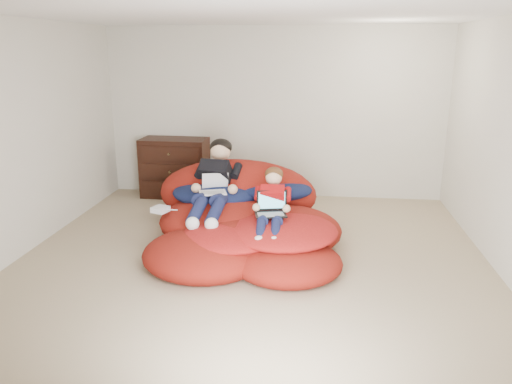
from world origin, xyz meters
name	(u,v)px	position (x,y,z in m)	size (l,w,h in m)	color
room_shell	(252,240)	(0.00, 0.00, 0.22)	(5.10, 5.10, 2.77)	tan
dresser	(175,168)	(-1.47, 2.24, 0.44)	(1.00, 0.57, 0.89)	black
beanbag_pile	(242,221)	(-0.17, 0.45, 0.27)	(2.30, 2.38, 0.92)	maroon
cream_pillow	(217,175)	(-0.61, 1.18, 0.62)	(0.44, 0.28, 0.28)	beige
older_boy	(216,179)	(-0.52, 0.66, 0.70)	(0.41, 1.31, 0.78)	black
younger_boy	(272,202)	(0.19, 0.16, 0.60)	(0.28, 0.93, 0.62)	#A20E0F
laptop_white	(214,187)	(-0.52, 0.54, 0.64)	(0.35, 0.39, 0.21)	white
laptop_black	(271,208)	(0.19, 0.10, 0.55)	(0.37, 0.32, 0.24)	black
power_adapter	(160,209)	(-1.09, 0.31, 0.42)	(0.16, 0.16, 0.06)	white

